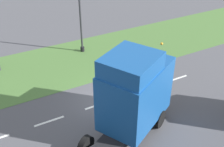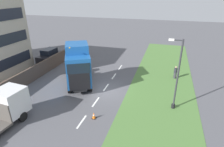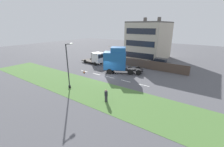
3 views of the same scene
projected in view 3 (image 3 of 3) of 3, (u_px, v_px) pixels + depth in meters
ground_plane at (107, 77)px, 26.87m from camera, size 120.00×120.00×0.00m
grass_verge at (83, 87)px, 22.20m from camera, size 7.00×44.00×0.01m
lane_markings at (110, 77)px, 26.48m from camera, size 0.16×14.60×0.00m
boundary_wall at (131, 62)px, 33.59m from camera, size 0.25×24.00×1.77m
building_block at (149, 41)px, 39.56m from camera, size 12.05×8.45×10.73m
lorry_cab at (116, 60)px, 28.36m from camera, size 5.53×7.44×5.05m
flatbed_truck at (97, 58)px, 34.89m from camera, size 2.61×6.09×2.76m
parked_car at (160, 64)px, 31.63m from camera, size 1.96×4.25×2.16m
lamp_post at (68, 69)px, 21.14m from camera, size 1.29×0.34×6.45m
pedestrian at (106, 96)px, 17.85m from camera, size 0.39×0.39×1.59m
traffic_cone_lead at (84, 71)px, 28.87m from camera, size 0.36×0.36×0.58m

